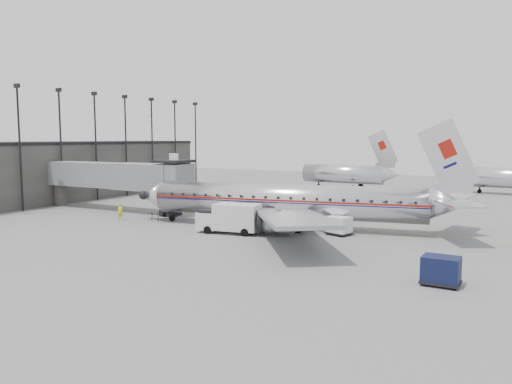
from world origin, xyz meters
TOP-DOWN VIEW (x-y plane):
  - ground at (0.00, 0.00)m, footprint 160.00×160.00m
  - terminal at (-34.00, 10.00)m, footprint 12.00×46.00m
  - apron_line at (3.00, 6.00)m, footprint 60.00×0.15m
  - jet_bridge at (-16.66, 3.67)m, footprint 21.00×6.20m
  - floodlight_masts at (-27.50, 13.00)m, footprint 0.90×42.25m
  - distant_aircraft_near at (-1.79, 42.00)m, footprint 16.39×3.20m
  - airliner at (6.19, 3.13)m, footprint 33.30×30.58m
  - service_van at (2.11, -2.01)m, footprint 6.14×3.18m
  - baggage_cart_navy at (22.00, -10.00)m, footprint 2.29×1.77m
  - baggage_cart_white at (11.35, 2.00)m, footprint 2.54×2.20m
  - ramp_worker at (-12.00, -1.56)m, footprint 0.72×0.51m

SIDE VIEW (x-z plane):
  - ground at x=0.00m, z-range 0.00..0.00m
  - apron_line at x=3.00m, z-range 0.00..0.01m
  - baggage_cart_white at x=11.35m, z-range 0.05..1.74m
  - ramp_worker at x=-12.00m, z-range 0.00..1.85m
  - baggage_cart_navy at x=22.00m, z-range 0.06..1.82m
  - service_van at x=2.11m, z-range 0.07..2.82m
  - airliner at x=6.19m, z-range -2.64..7.98m
  - distant_aircraft_near at x=-1.79m, z-range -2.40..7.86m
  - terminal at x=-34.00m, z-range 0.00..8.00m
  - jet_bridge at x=-16.66m, z-range 0.63..7.73m
  - floodlight_masts at x=-27.50m, z-range 0.74..15.99m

